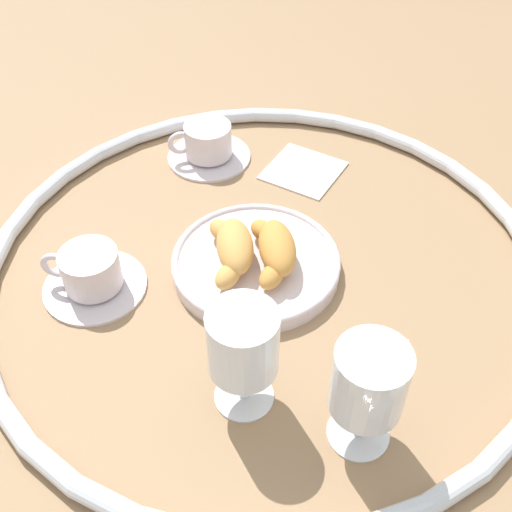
{
  "coord_description": "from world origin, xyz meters",
  "views": [
    {
      "loc": [
        -0.6,
        0.04,
        0.62
      ],
      "look_at": [
        -0.0,
        0.01,
        0.03
      ],
      "focal_mm": 44.59,
      "sensor_mm": 36.0,
      "label": 1
    }
  ],
  "objects_px": {
    "croissant_large": "(275,249)",
    "croissant_small": "(233,249)",
    "juice_glass_left": "(243,346)",
    "folded_napkin": "(303,170)",
    "sugar_packet": "(391,351)",
    "coffee_cup_far": "(91,274)",
    "coffee_cup_near": "(208,144)",
    "pastry_plate": "(256,265)",
    "juice_glass_right": "(368,385)"
  },
  "relations": [
    {
      "from": "croissant_large",
      "to": "juice_glass_right",
      "type": "height_order",
      "value": "juice_glass_right"
    },
    {
      "from": "croissant_small",
      "to": "coffee_cup_far",
      "type": "bearing_deg",
      "value": 96.68
    },
    {
      "from": "juice_glass_left",
      "to": "juice_glass_right",
      "type": "relative_size",
      "value": 1.0
    },
    {
      "from": "coffee_cup_near",
      "to": "folded_napkin",
      "type": "height_order",
      "value": "coffee_cup_near"
    },
    {
      "from": "croissant_small",
      "to": "sugar_packet",
      "type": "height_order",
      "value": "croissant_small"
    },
    {
      "from": "juice_glass_left",
      "to": "folded_napkin",
      "type": "height_order",
      "value": "juice_glass_left"
    },
    {
      "from": "folded_napkin",
      "to": "juice_glass_left",
      "type": "bearing_deg",
      "value": 165.82
    },
    {
      "from": "coffee_cup_far",
      "to": "folded_napkin",
      "type": "xyz_separation_m",
      "value": [
        0.24,
        -0.3,
        -0.02
      ]
    },
    {
      "from": "pastry_plate",
      "to": "juice_glass_left",
      "type": "bearing_deg",
      "value": 173.91
    },
    {
      "from": "juice_glass_left",
      "to": "pastry_plate",
      "type": "bearing_deg",
      "value": -6.09
    },
    {
      "from": "croissant_large",
      "to": "croissant_small",
      "type": "bearing_deg",
      "value": 87.46
    },
    {
      "from": "croissant_small",
      "to": "coffee_cup_near",
      "type": "distance_m",
      "value": 0.27
    },
    {
      "from": "croissant_large",
      "to": "coffee_cup_far",
      "type": "xyz_separation_m",
      "value": [
        -0.02,
        0.24,
        -0.02
      ]
    },
    {
      "from": "croissant_large",
      "to": "croissant_small",
      "type": "distance_m",
      "value": 0.06
    },
    {
      "from": "coffee_cup_far",
      "to": "sugar_packet",
      "type": "relative_size",
      "value": 2.72
    },
    {
      "from": "sugar_packet",
      "to": "coffee_cup_near",
      "type": "bearing_deg",
      "value": 51.27
    },
    {
      "from": "coffee_cup_near",
      "to": "sugar_packet",
      "type": "bearing_deg",
      "value": -151.07
    },
    {
      "from": "croissant_large",
      "to": "coffee_cup_near",
      "type": "relative_size",
      "value": 1.0
    },
    {
      "from": "sugar_packet",
      "to": "croissant_small",
      "type": "bearing_deg",
      "value": 74.82
    },
    {
      "from": "croissant_large",
      "to": "coffee_cup_far",
      "type": "bearing_deg",
      "value": 94.57
    },
    {
      "from": "coffee_cup_near",
      "to": "sugar_packet",
      "type": "height_order",
      "value": "coffee_cup_near"
    },
    {
      "from": "croissant_small",
      "to": "coffee_cup_near",
      "type": "xyz_separation_m",
      "value": [
        0.26,
        0.04,
        -0.02
      ]
    },
    {
      "from": "croissant_small",
      "to": "folded_napkin",
      "type": "relative_size",
      "value": 1.24
    },
    {
      "from": "folded_napkin",
      "to": "pastry_plate",
      "type": "bearing_deg",
      "value": 159.09
    },
    {
      "from": "croissant_small",
      "to": "juice_glass_left",
      "type": "xyz_separation_m",
      "value": [
        -0.2,
        -0.01,
        0.05
      ]
    },
    {
      "from": "coffee_cup_far",
      "to": "sugar_packet",
      "type": "distance_m",
      "value": 0.39
    },
    {
      "from": "croissant_small",
      "to": "juice_glass_left",
      "type": "height_order",
      "value": "juice_glass_left"
    },
    {
      "from": "sugar_packet",
      "to": "coffee_cup_far",
      "type": "bearing_deg",
      "value": 94.13
    },
    {
      "from": "pastry_plate",
      "to": "juice_glass_left",
      "type": "height_order",
      "value": "juice_glass_left"
    },
    {
      "from": "coffee_cup_near",
      "to": "coffee_cup_far",
      "type": "distance_m",
      "value": 0.32
    },
    {
      "from": "sugar_packet",
      "to": "juice_glass_right",
      "type": "bearing_deg",
      "value": 174.59
    },
    {
      "from": "coffee_cup_far",
      "to": "folded_napkin",
      "type": "height_order",
      "value": "coffee_cup_far"
    },
    {
      "from": "croissant_large",
      "to": "sugar_packet",
      "type": "relative_size",
      "value": 2.73
    },
    {
      "from": "croissant_small",
      "to": "coffee_cup_far",
      "type": "relative_size",
      "value": 1.0
    },
    {
      "from": "pastry_plate",
      "to": "folded_napkin",
      "type": "bearing_deg",
      "value": -20.91
    },
    {
      "from": "croissant_large",
      "to": "coffee_cup_near",
      "type": "height_order",
      "value": "croissant_large"
    },
    {
      "from": "juice_glass_right",
      "to": "coffee_cup_near",
      "type": "bearing_deg",
      "value": 18.33
    },
    {
      "from": "pastry_plate",
      "to": "coffee_cup_near",
      "type": "height_order",
      "value": "coffee_cup_near"
    },
    {
      "from": "coffee_cup_near",
      "to": "coffee_cup_far",
      "type": "xyz_separation_m",
      "value": [
        -0.28,
        0.15,
        0.0
      ]
    },
    {
      "from": "croissant_large",
      "to": "coffee_cup_near",
      "type": "bearing_deg",
      "value": 19.28
    },
    {
      "from": "coffee_cup_far",
      "to": "juice_glass_right",
      "type": "xyz_separation_m",
      "value": [
        -0.23,
        -0.32,
        0.07
      ]
    },
    {
      "from": "juice_glass_right",
      "to": "folded_napkin",
      "type": "xyz_separation_m",
      "value": [
        0.47,
        0.02,
        -0.09
      ]
    },
    {
      "from": "pastry_plate",
      "to": "croissant_small",
      "type": "height_order",
      "value": "croissant_small"
    },
    {
      "from": "pastry_plate",
      "to": "sugar_packet",
      "type": "bearing_deg",
      "value": -132.39
    },
    {
      "from": "folded_napkin",
      "to": "sugar_packet",
      "type": "bearing_deg",
      "value": -168.84
    },
    {
      "from": "juice_glass_left",
      "to": "juice_glass_right",
      "type": "height_order",
      "value": "same"
    },
    {
      "from": "croissant_small",
      "to": "folded_napkin",
      "type": "xyz_separation_m",
      "value": [
        0.22,
        -0.11,
        -0.04
      ]
    },
    {
      "from": "juice_glass_right",
      "to": "folded_napkin",
      "type": "relative_size",
      "value": 1.27
    },
    {
      "from": "croissant_large",
      "to": "sugar_packet",
      "type": "bearing_deg",
      "value": -136.94
    },
    {
      "from": "juice_glass_right",
      "to": "coffee_cup_far",
      "type": "bearing_deg",
      "value": 54.28
    }
  ]
}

